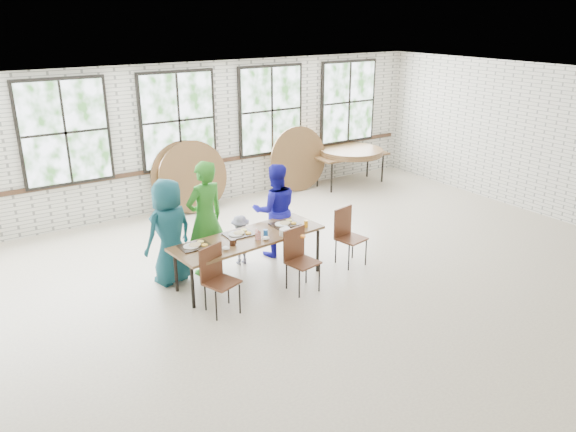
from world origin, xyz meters
name	(u,v)px	position (x,y,z in m)	size (l,w,h in m)	color
room	(178,123)	(0.00, 4.44, 1.83)	(12.00, 12.00, 12.00)	beige
dining_table	(249,240)	(-0.53, 0.67, 0.69)	(2.47, 1.04, 0.74)	brown
chair_near_left	(216,274)	(-1.35, 0.14, 0.56)	(0.53, 0.52, 0.95)	#532D1B
chair_near_right	(298,254)	(-0.04, 0.06, 0.56)	(0.49, 0.48, 0.95)	#532D1B
chair_spare	(347,231)	(1.15, 0.39, 0.56)	(0.49, 0.48, 0.95)	#532D1B
adult_teal	(169,232)	(-1.54, 1.32, 0.82)	(0.80, 0.52, 1.64)	#174959
adult_green	(205,218)	(-0.93, 1.32, 0.92)	(0.67, 0.44, 1.84)	#27741F
toddler	(241,240)	(-0.33, 1.32, 0.42)	(0.54, 0.31, 0.84)	#17133C
adult_blue	(275,210)	(0.35, 1.32, 0.80)	(0.78, 0.61, 1.60)	#1917A1
storage_table	(351,157)	(4.07, 3.85, 0.69)	(1.83, 0.82, 0.74)	brown
tabletop_clutter	(255,234)	(-0.44, 0.64, 0.77)	(2.05, 0.65, 0.11)	black
round_tops_stacked	(351,152)	(4.07, 3.85, 0.80)	(1.50, 1.50, 0.13)	brown
round_tops_leaning	(229,171)	(0.96, 4.18, 0.73)	(4.25, 0.48, 1.49)	brown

